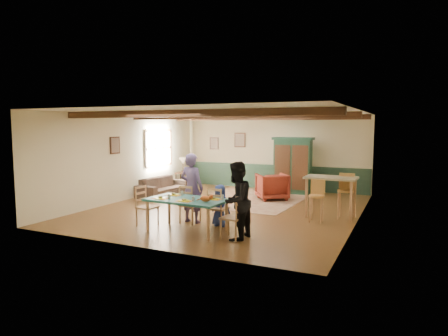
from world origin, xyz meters
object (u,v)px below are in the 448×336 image
at_px(dining_chair_far_left, 190,204).
at_px(armchair, 272,187).
at_px(bar_stool_right, 345,196).
at_px(dining_table, 187,215).
at_px(person_child, 220,205).
at_px(bar_stool_left, 316,201).
at_px(dining_chair_end_right, 232,217).
at_px(cat, 205,198).
at_px(person_woman, 236,201).
at_px(table_lamp, 183,165).
at_px(dining_chair_end_left, 147,206).
at_px(counter_table, 331,197).
at_px(dining_chair_far_right, 218,207).
at_px(end_table, 183,180).
at_px(sofa, 163,186).
at_px(armoire, 293,166).
at_px(person_man, 192,188).

relative_size(dining_chair_far_left, armchair, 1.01).
bearing_deg(bar_stool_right, armchair, 144.89).
height_order(dining_table, person_child, person_child).
bearing_deg(bar_stool_left, dining_chair_end_right, -122.60).
distance_m(cat, armchair, 4.67).
bearing_deg(armchair, dining_table, 48.26).
distance_m(person_woman, table_lamp, 7.13).
bearing_deg(person_woman, dining_chair_end_left, -90.00).
xyz_separation_m(cat, counter_table, (2.09, 2.88, -0.29)).
xyz_separation_m(dining_chair_far_left, counter_table, (2.95, 2.02, 0.06)).
distance_m(dining_chair_far_right, end_table, 6.05).
height_order(dining_chair_far_right, sofa, dining_chair_far_right).
distance_m(cat, end_table, 6.77).
xyz_separation_m(cat, table_lamp, (-3.85, 5.55, 0.05)).
distance_m(dining_chair_end_left, person_child, 1.70).
relative_size(dining_chair_far_right, armoire, 0.48).
height_order(armoire, bar_stool_right, armoire).
relative_size(bar_stool_left, bar_stool_right, 0.91).
relative_size(dining_table, bar_stool_right, 1.55).
distance_m(dining_chair_far_right, bar_stool_left, 2.43).
distance_m(person_man, cat, 1.28).
bearing_deg(person_woman, cat, -81.87).
relative_size(dining_chair_end_right, end_table, 1.55).
xyz_separation_m(person_man, counter_table, (2.95, 1.94, -0.32)).
distance_m(sofa, bar_stool_left, 5.80).
bearing_deg(bar_stool_right, counter_table, -173.65).
height_order(person_woman, cat, person_woman).
bearing_deg(table_lamp, armoire, 7.10).
distance_m(dining_chair_end_left, dining_chair_end_right, 2.25).
distance_m(dining_chair_end_right, end_table, 7.07).
distance_m(dining_chair_far_left, sofa, 4.17).
bearing_deg(table_lamp, dining_chair_end_left, -67.57).
bearing_deg(dining_chair_end_left, person_man, -43.15).
xyz_separation_m(dining_chair_end_left, cat, (1.65, -0.22, 0.36)).
height_order(person_man, counter_table, person_man).
xyz_separation_m(dining_chair_far_left, table_lamp, (-2.98, 4.68, 0.41)).
distance_m(person_man, bar_stool_right, 3.86).
bearing_deg(bar_stool_right, dining_chair_end_right, -123.25).
xyz_separation_m(sofa, bar_stool_left, (5.55, -1.68, 0.21)).
height_order(dining_chair_end_left, bar_stool_left, bar_stool_left).
bearing_deg(sofa, bar_stool_right, -96.10).
height_order(dining_chair_end_right, armoire, armoire).
height_order(dining_chair_far_right, person_man, person_man).
xyz_separation_m(dining_chair_far_left, person_man, (0.01, 0.08, 0.38)).
relative_size(cat, armchair, 0.38).
bearing_deg(person_child, dining_chair_end_right, 133.15).
relative_size(person_child, armchair, 1.07).
height_order(dining_chair_end_right, bar_stool_left, bar_stool_left).
height_order(dining_chair_far_left, bar_stool_left, bar_stool_left).
height_order(dining_chair_end_left, sofa, dining_chair_end_left).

